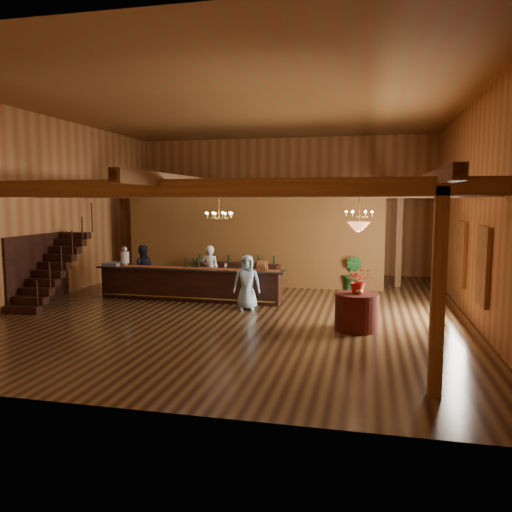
% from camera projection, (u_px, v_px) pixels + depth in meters
% --- Properties ---
extents(floor, '(14.00, 14.00, 0.00)m').
position_uv_depth(floor, '(240.00, 307.00, 14.00)').
color(floor, brown).
rests_on(floor, ground).
extents(ceiling, '(14.00, 14.00, 0.00)m').
position_uv_depth(ceiling, '(240.00, 106.00, 13.38)').
color(ceiling, brown).
rests_on(ceiling, wall_back).
extents(wall_back, '(12.00, 0.10, 5.50)m').
position_uv_depth(wall_back, '(283.00, 206.00, 20.48)').
color(wall_back, '#A9753F').
rests_on(wall_back, floor).
extents(wall_front, '(12.00, 0.10, 5.50)m').
position_uv_depth(wall_front, '(114.00, 218.00, 6.90)').
color(wall_front, '#A9753F').
rests_on(wall_front, floor).
extents(wall_left, '(0.10, 14.00, 5.50)m').
position_uv_depth(wall_left, '(47.00, 208.00, 15.00)').
color(wall_left, '#A9753F').
rests_on(wall_left, floor).
extents(wall_right, '(0.10, 14.00, 5.50)m').
position_uv_depth(wall_right, '(474.00, 210.00, 12.38)').
color(wall_right, '#A9753F').
rests_on(wall_right, floor).
extents(beam_grid, '(11.90, 13.90, 0.39)m').
position_uv_depth(beam_grid, '(244.00, 191.00, 14.13)').
color(beam_grid, '#A06E3E').
rests_on(beam_grid, wall_left).
extents(support_posts, '(9.20, 10.20, 3.20)m').
position_uv_depth(support_posts, '(236.00, 252.00, 13.34)').
color(support_posts, '#A06E3E').
rests_on(support_posts, floor).
extents(partition_wall, '(9.00, 0.18, 3.10)m').
position_uv_depth(partition_wall, '(251.00, 242.00, 17.33)').
color(partition_wall, brown).
rests_on(partition_wall, floor).
extents(window_right_front, '(0.12, 1.05, 1.75)m').
position_uv_depth(window_right_front, '(483.00, 266.00, 10.98)').
color(window_right_front, white).
rests_on(window_right_front, wall_right).
extents(window_right_back, '(0.12, 1.05, 1.75)m').
position_uv_depth(window_right_back, '(462.00, 254.00, 13.50)').
color(window_right_back, white).
rests_on(window_right_back, wall_right).
extents(staircase, '(1.00, 2.80, 2.00)m').
position_uv_depth(staircase, '(51.00, 270.00, 14.36)').
color(staircase, black).
rests_on(staircase, floor).
extents(backroom_boxes, '(4.10, 0.60, 1.10)m').
position_uv_depth(backroom_boxes, '(268.00, 264.00, 19.34)').
color(backroom_boxes, black).
rests_on(backroom_boxes, floor).
extents(tasting_bar, '(5.84, 0.90, 0.98)m').
position_uv_depth(tasting_bar, '(190.00, 284.00, 14.95)').
color(tasting_bar, black).
rests_on(tasting_bar, floor).
extents(beverage_dispenser, '(0.26, 0.26, 0.60)m').
position_uv_depth(beverage_dispenser, '(125.00, 256.00, 15.43)').
color(beverage_dispenser, silver).
rests_on(beverage_dispenser, tasting_bar).
extents(glass_rack_tray, '(0.50, 0.50, 0.10)m').
position_uv_depth(glass_rack_tray, '(113.00, 264.00, 15.46)').
color(glass_rack_tray, gray).
rests_on(glass_rack_tray, tasting_bar).
extents(raffle_drum, '(0.34, 0.24, 0.30)m').
position_uv_depth(raffle_drum, '(262.00, 265.00, 14.28)').
color(raffle_drum, '#935532').
rests_on(raffle_drum, tasting_bar).
extents(bar_bottle_0, '(0.07, 0.07, 0.30)m').
position_uv_depth(bar_bottle_0, '(186.00, 262.00, 15.02)').
color(bar_bottle_0, black).
rests_on(bar_bottle_0, tasting_bar).
extents(bar_bottle_1, '(0.07, 0.07, 0.30)m').
position_uv_depth(bar_bottle_1, '(194.00, 263.00, 14.96)').
color(bar_bottle_1, black).
rests_on(bar_bottle_1, tasting_bar).
extents(bar_bottle_2, '(0.07, 0.07, 0.30)m').
position_uv_depth(bar_bottle_2, '(198.00, 263.00, 14.93)').
color(bar_bottle_2, black).
rests_on(bar_bottle_2, tasting_bar).
extents(backbar_shelf, '(3.04, 0.80, 0.85)m').
position_uv_depth(backbar_shelf, '(237.00, 275.00, 17.07)').
color(backbar_shelf, black).
rests_on(backbar_shelf, floor).
extents(round_table, '(0.99, 0.99, 0.86)m').
position_uv_depth(round_table, '(357.00, 312.00, 11.49)').
color(round_table, '#40130F').
rests_on(round_table, floor).
extents(chandelier_left, '(0.80, 0.80, 0.80)m').
position_uv_depth(chandelier_left, '(219.00, 215.00, 14.64)').
color(chandelier_left, gold).
rests_on(chandelier_left, beam_grid).
extents(chandelier_right, '(0.80, 0.80, 0.76)m').
position_uv_depth(chandelier_right, '(359.00, 213.00, 14.90)').
color(chandelier_right, gold).
rests_on(chandelier_right, beam_grid).
extents(pendant_lamp, '(0.52, 0.52, 0.90)m').
position_uv_depth(pendant_lamp, '(359.00, 226.00, 11.26)').
color(pendant_lamp, gold).
rests_on(pendant_lamp, beam_grid).
extents(bartender, '(0.60, 0.41, 1.59)m').
position_uv_depth(bartender, '(210.00, 271.00, 15.60)').
color(bartender, white).
rests_on(bartender, floor).
extents(staff_second, '(0.94, 0.86, 1.57)m').
position_uv_depth(staff_second, '(142.00, 270.00, 15.93)').
color(staff_second, black).
rests_on(staff_second, floor).
extents(guest, '(0.80, 0.59, 1.51)m').
position_uv_depth(guest, '(247.00, 282.00, 13.62)').
color(guest, '#A0CEE6').
rests_on(guest, floor).
extents(floor_plant, '(0.78, 0.71, 1.15)m').
position_uv_depth(floor_plant, '(352.00, 273.00, 16.54)').
color(floor_plant, '#1B4B1B').
rests_on(floor_plant, floor).
extents(table_flowers, '(0.65, 0.60, 0.58)m').
position_uv_depth(table_flowers, '(358.00, 281.00, 11.44)').
color(table_flowers, red).
rests_on(table_flowers, round_table).
extents(table_vase, '(0.17, 0.17, 0.28)m').
position_uv_depth(table_vase, '(359.00, 288.00, 11.34)').
color(table_vase, gold).
rests_on(table_vase, round_table).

